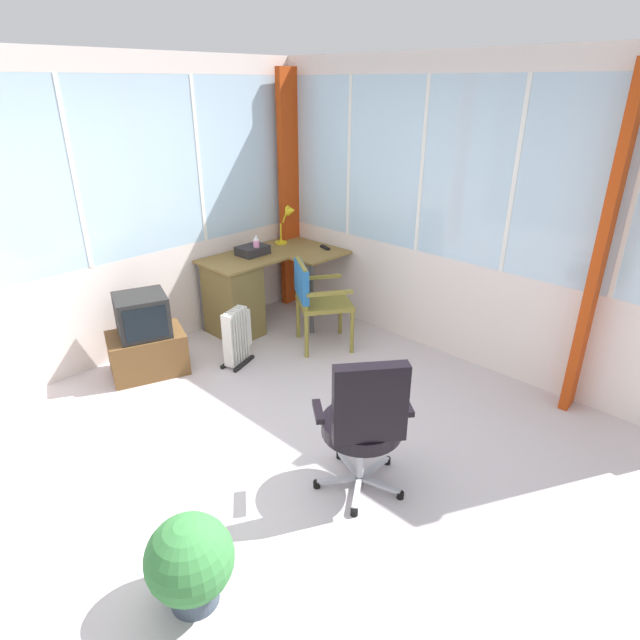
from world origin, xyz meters
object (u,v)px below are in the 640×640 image
Objects in this scene: spray_bottle at (256,246)px; wooden_armchair at (312,293)px; tv_on_stand at (146,339)px; office_chair at (365,419)px; space_heater at (238,336)px; paper_tray at (253,250)px; potted_plant at (190,561)px; desk_lamp at (289,218)px; desk at (238,294)px; tv_remote at (325,247)px.

spray_bottle is 0.25× the size of wooden_armchair.
office_chair is at bearing -86.11° from tv_on_stand.
space_heater is at bearing 160.28° from wooden_armchair.
potted_plant is at bearing -134.83° from paper_tray.
wooden_armchair is (0.03, -0.77, -0.31)m from spray_bottle.
tv_on_stand reaches higher than space_heater.
desk_lamp is 2.04m from tv_on_stand.
desk is 1.57× the size of wooden_armchair.
wooden_armchair is 1.62× the size of space_heater.
desk_lamp reaches higher than tv_remote.
desk_lamp is 0.60m from paper_tray.
wooden_armchair is (-0.64, -0.44, -0.22)m from tv_remote.
paper_tray is (-0.55, -0.05, -0.23)m from desk_lamp.
spray_bottle is 0.72× the size of paper_tray.
desk_lamp is 0.48× the size of wooden_armchair.
tv_remote is 1.45m from space_heater.
office_chair reaches higher than wooden_armchair.
spray_bottle is 0.43× the size of potted_plant.
desk_lamp is 3.86m from potted_plant.
desk_lamp is 0.58m from spray_bottle.
paper_tray is at bearing -175.28° from desk_lamp.
spray_bottle reaches higher than tv_on_stand.
space_heater is 1.05× the size of potted_plant.
desk is 0.52m from spray_bottle.
desk is at bearing 4.69° from tv_on_stand.
desk is at bearing 50.91° from space_heater.
desk is 4.51× the size of paper_tray.
tv_on_stand is at bearing -169.18° from tv_remote.
tv_on_stand is at bearing -176.78° from spray_bottle.
tv_remote is 0.80m from wooden_armchair.
office_chair is (-1.19, -2.42, -0.32)m from spray_bottle.
desk_lamp is at bearing 39.70° from potted_plant.
desk is 2.67× the size of potted_plant.
office_chair is at bearing -116.17° from spray_bottle.
tv_remote is 0.50× the size of paper_tray.
wooden_armchair is at bearing -127.41° from tv_remote.
spray_bottle is at bearing 3.22° from tv_on_stand.
desk_lamp is at bearing 55.46° from office_chair.
tv_remote is at bearing -20.47° from desk.
paper_tray is at bearing 92.33° from wooden_armchair.
space_heater reaches higher than potted_plant.
desk is at bearing 109.97° from wooden_armchair.
spray_bottle reaches higher than space_heater.
office_chair is (-0.93, -2.44, 0.14)m from desk.
potted_plant is at bearing -140.30° from desk_lamp.
potted_plant is (-1.01, -2.24, -0.05)m from tv_on_stand.
spray_bottle reaches higher than wooden_armchair.
paper_tray is (-0.67, 0.39, 0.03)m from tv_remote.
wooden_armchair reaches higher than desk.
tv_on_stand is at bearing 146.70° from space_heater.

